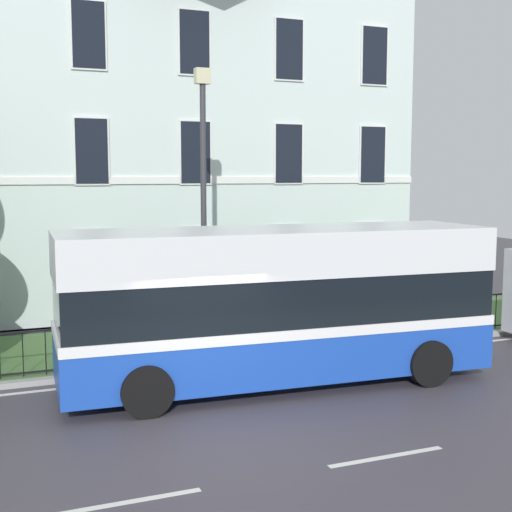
{
  "coord_description": "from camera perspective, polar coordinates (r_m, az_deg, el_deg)",
  "views": [
    {
      "loc": [
        -3.74,
        -10.63,
        4.32
      ],
      "look_at": [
        2.55,
        4.92,
        2.37
      ],
      "focal_mm": 49.14,
      "sensor_mm": 36.0,
      "label": 1
    }
  ],
  "objects": [
    {
      "name": "litter_bin",
      "position": [
        16.39,
        -12.68,
        -6.48
      ],
      "size": [
        0.52,
        0.52,
        1.05
      ],
      "color": "#4C4742",
      "rests_on": "ground_plane"
    },
    {
      "name": "iron_verge_railing",
      "position": [
        16.64,
        0.04,
        -6.21
      ],
      "size": [
        17.86,
        0.04,
        0.97
      ],
      "color": "black",
      "rests_on": "ground_plane"
    },
    {
      "name": "single_decker_bus",
      "position": [
        14.44,
        1.72,
        -3.83
      ],
      "size": [
        9.0,
        3.04,
        3.23
      ],
      "rotation": [
        0.0,
        0.0,
        -0.06
      ],
      "color": "#1C47B6",
      "rests_on": "ground_plane"
    },
    {
      "name": "street_lamp_post",
      "position": [
        16.77,
        -4.3,
        5.34
      ],
      "size": [
        0.36,
        0.24,
        6.67
      ],
      "color": "#333338",
      "rests_on": "ground_plane"
    },
    {
      "name": "georgian_townhouse",
      "position": [
        25.73,
        -8.41,
        11.45
      ],
      "size": [
        15.25,
        10.4,
        12.71
      ],
      "color": "silver",
      "rests_on": "ground_plane"
    },
    {
      "name": "ground_plane",
      "position": [
        12.78,
        -3.74,
        -13.23
      ],
      "size": [
        60.0,
        56.0,
        0.18
      ],
      "color": "#423D45"
    }
  ]
}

